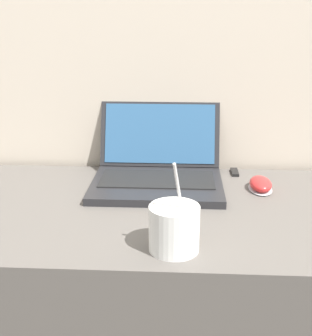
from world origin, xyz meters
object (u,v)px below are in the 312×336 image
object	(u,v)px
laptop	(158,168)
usb_stick	(235,172)
drink_cup	(174,227)
computer_mouse	(261,185)

from	to	relation	value
laptop	usb_stick	world-z (taller)	laptop
drink_cup	usb_stick	xyz separation A→B (m)	(0.17, 0.47, -0.05)
drink_cup	computer_mouse	world-z (taller)	drink_cup
laptop	usb_stick	distance (m)	0.24
drink_cup	computer_mouse	bearing A→B (deg)	56.54
drink_cup	computer_mouse	size ratio (longest dim) A/B	1.91
laptop	usb_stick	size ratio (longest dim) A/B	5.84
computer_mouse	usb_stick	world-z (taller)	computer_mouse
laptop	usb_stick	bearing A→B (deg)	20.99
usb_stick	laptop	bearing A→B (deg)	-159.01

